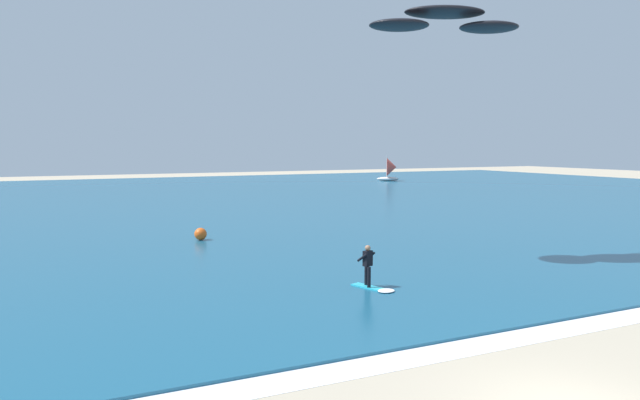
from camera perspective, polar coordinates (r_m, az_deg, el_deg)
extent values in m
cube|color=navy|center=(59.48, -16.12, -0.32)|extent=(160.00, 90.00, 0.10)
cube|color=white|center=(16.65, 6.72, -14.56)|extent=(90.62, 2.00, 0.01)
cube|color=#26B2CC|center=(23.59, 4.56, -8.26)|extent=(0.84, 1.47, 0.05)
cylinder|color=black|center=(23.29, 4.71, -7.37)|extent=(0.14, 0.14, 0.80)
cylinder|color=black|center=(23.70, 4.44, -7.15)|extent=(0.14, 0.14, 0.80)
cube|color=black|center=(23.35, 4.58, -5.58)|extent=(0.41, 0.32, 0.60)
sphere|color=#9E7051|center=(23.28, 4.59, -4.59)|extent=(0.22, 0.22, 0.22)
cylinder|color=black|center=(23.24, 4.07, -5.51)|extent=(0.24, 0.51, 0.39)
cylinder|color=black|center=(23.56, 4.80, -5.36)|extent=(0.24, 0.51, 0.39)
ellipsoid|color=white|center=(22.99, 6.35, -8.61)|extent=(0.85, 0.78, 0.08)
ellipsoid|color=black|center=(29.55, 11.83, 17.16)|extent=(4.35, 3.42, 0.44)
ellipsoid|color=black|center=(28.84, 7.57, 16.23)|extent=(3.39, 3.08, 0.44)
ellipsoid|color=black|center=(30.16, 15.85, 15.60)|extent=(3.39, 3.08, 0.44)
ellipsoid|color=silver|center=(92.48, 6.49, 2.02)|extent=(3.48, 2.71, 0.63)
cylinder|color=silver|center=(92.39, 6.40, 3.25)|extent=(0.10, 0.10, 3.36)
cone|color=#D84C3F|center=(92.42, 6.86, 3.15)|extent=(2.71, 3.18, 2.82)
sphere|color=#E55919|center=(35.52, -11.35, -3.21)|extent=(0.72, 0.72, 0.72)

